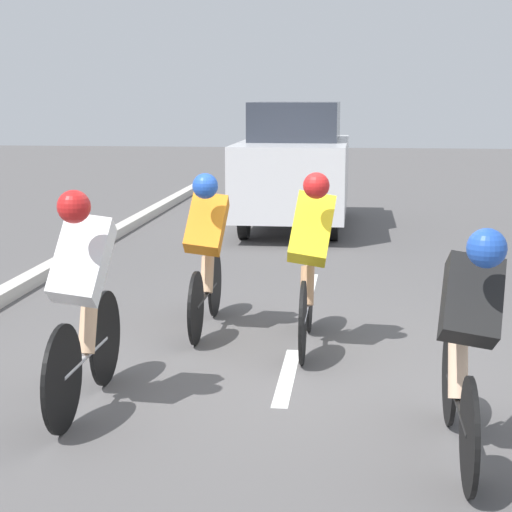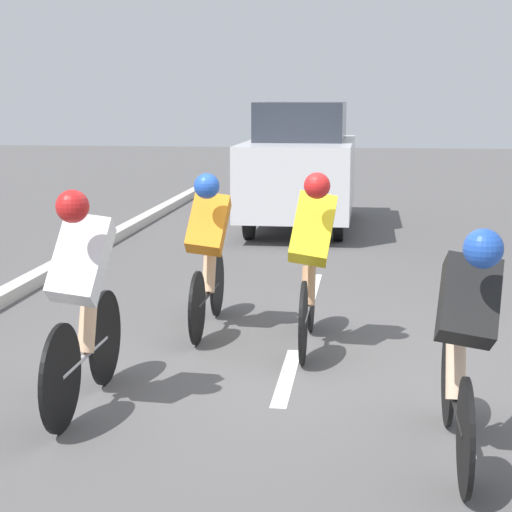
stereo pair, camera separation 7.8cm
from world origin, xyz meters
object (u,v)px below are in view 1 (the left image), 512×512
(cyclist_white, at_px, (83,297))
(cyclist_black, at_px, (467,338))
(cyclist_orange, at_px, (206,248))
(cyclist_yellow, at_px, (310,257))
(support_car, at_px, (295,165))

(cyclist_white, bearing_deg, cyclist_black, 167.52)
(cyclist_orange, height_order, cyclist_yellow, cyclist_yellow)
(cyclist_orange, xyz_separation_m, cyclist_yellow, (-0.97, 0.44, 0.02))
(support_car, bearing_deg, cyclist_yellow, 95.19)
(cyclist_white, height_order, support_car, support_car)
(cyclist_black, height_order, support_car, support_car)
(cyclist_white, xyz_separation_m, cyclist_yellow, (-1.45, -1.65, -0.00))
(cyclist_orange, relative_size, cyclist_black, 0.98)
(cyclist_yellow, height_order, support_car, support_car)
(cyclist_black, xyz_separation_m, cyclist_white, (2.49, -0.55, 0.05))
(cyclist_black, relative_size, cyclist_white, 1.02)
(cyclist_orange, bearing_deg, cyclist_yellow, 155.75)
(cyclist_black, relative_size, support_car, 0.42)
(cyclist_black, distance_m, cyclist_yellow, 2.44)
(cyclist_orange, bearing_deg, cyclist_black, 127.31)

